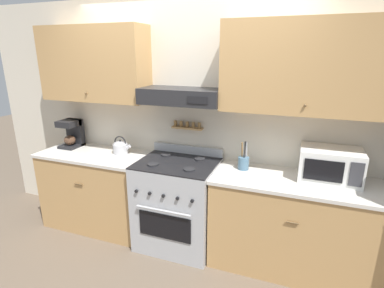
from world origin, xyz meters
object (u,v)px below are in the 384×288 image
at_px(tea_kettle, 121,147).
at_px(microwave, 330,165).
at_px(coffee_maker, 72,133).
at_px(stove_range, 178,204).
at_px(utensil_crock, 244,162).

height_order(tea_kettle, microwave, microwave).
distance_m(coffee_maker, microwave, 2.84).
relative_size(stove_range, coffee_maker, 3.14).
distance_m(tea_kettle, coffee_maker, 0.70).
distance_m(tea_kettle, utensil_crock, 1.39).
distance_m(microwave, utensil_crock, 0.76).
bearing_deg(coffee_maker, tea_kettle, -2.69).
relative_size(stove_range, utensil_crock, 3.67).
height_order(stove_range, tea_kettle, tea_kettle).
bearing_deg(coffee_maker, utensil_crock, -0.90).
height_order(stove_range, utensil_crock, utensil_crock).
xyz_separation_m(stove_range, tea_kettle, (-0.74, 0.12, 0.51)).
relative_size(tea_kettle, coffee_maker, 0.66).
bearing_deg(utensil_crock, stove_range, -169.28).
bearing_deg(tea_kettle, stove_range, -9.45).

